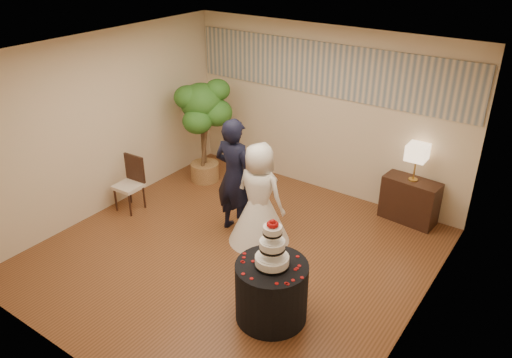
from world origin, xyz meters
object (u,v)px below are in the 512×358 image
Objects in this scene: groom at (235,177)px; console at (410,200)px; bride at (259,194)px; table_lamp at (416,163)px; wedding_cake at (272,243)px; side_chair at (128,185)px; cake_table at (271,291)px; ficus_tree at (203,131)px.

console is at bearing -139.83° from groom.
bride is (0.46, -0.04, -0.13)m from groom.
table_lamp is (2.05, 1.75, 0.10)m from groom.
bride is 2.54× the size of wedding_cake.
side_chair is (-3.26, 0.78, -0.59)m from wedding_cake.
console is (0.56, 3.04, -0.69)m from wedding_cake.
wedding_cake is at bearing 0.00° from cake_table.
table_lamp is (0.56, 3.04, -0.04)m from wedding_cake.
bride is 2.29m from side_chair.
bride is at bearing 174.81° from groom.
ficus_tree is (-2.95, 2.30, 0.58)m from cake_table.
bride is at bearing 9.11° from side_chair.
cake_table is (1.49, -1.28, -0.52)m from groom.
ficus_tree is at bearing -30.34° from bride.
cake_table is at bearing -37.87° from ficus_tree.
console is (2.05, 1.75, -0.54)m from groom.
ficus_tree is at bearing 142.13° from wedding_cake.
bride is at bearing -28.70° from ficus_tree.
wedding_cake is at bearing 138.98° from groom.
bride reaches higher than wedding_cake.
cake_table is 3.09m from console.
wedding_cake reaches higher than cake_table.
bride is 1.67m from cake_table.
wedding_cake reaches higher than side_chair.
side_chair is at bearing -101.37° from ficus_tree.
bride is at bearing -126.01° from console.
ficus_tree is at bearing -162.49° from console.
bride is 0.81× the size of ficus_tree.
wedding_cake is 1.04× the size of table_lamp.
groom is 1.78m from ficus_tree.
table_lamp is (1.59, 1.79, 0.23)m from bride.
cake_table is 3.35m from side_chair.
groom is 0.48m from bride.
cake_table is 1.40× the size of wedding_cake.
side_chair is (-3.82, -2.26, 0.10)m from console.
ficus_tree is (-1.46, 1.01, 0.06)m from groom.
groom is 2.75m from console.
ficus_tree reaches higher than side_chair.
cake_table reaches higher than console.
console is at bearing 11.93° from ficus_tree.
wedding_cake is 0.67× the size of side_chair.
cake_table is 1.45× the size of table_lamp.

